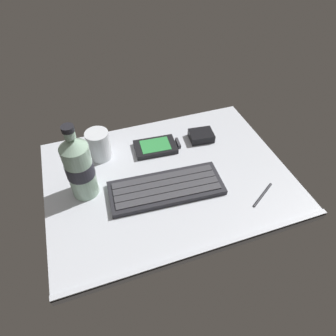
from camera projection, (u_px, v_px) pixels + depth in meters
ground_plane at (168, 179)px, 80.35cm from camera, size 64.00×48.00×2.80cm
keyboard at (166, 188)px, 75.74cm from camera, size 29.67×12.90×1.70cm
handheld_device at (157, 146)px, 87.04cm from camera, size 13.17×8.43×1.50cm
juice_cup at (99, 146)px, 82.40cm from camera, size 6.40×6.40×8.50cm
water_bottle at (79, 167)px, 69.57cm from camera, size 6.73×6.73×20.80cm
charger_block at (201, 136)px, 89.77cm from camera, size 7.58×6.34×2.40cm
stylus_pen at (263, 194)px, 74.88cm from camera, size 8.42×5.64×0.70cm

